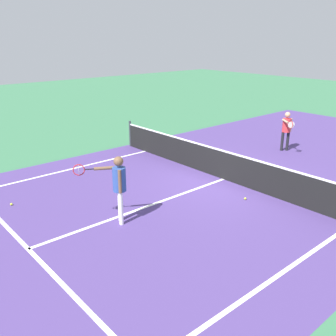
# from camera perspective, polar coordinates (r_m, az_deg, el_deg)

# --- Properties ---
(ground_plane) EXTENTS (60.00, 60.00, 0.00)m
(ground_plane) POSITION_cam_1_polar(r_m,az_deg,el_deg) (12.25, 8.41, -1.68)
(ground_plane) COLOR #38724C
(court_surface_inbounds) EXTENTS (10.62, 24.40, 0.00)m
(court_surface_inbounds) POSITION_cam_1_polar(r_m,az_deg,el_deg) (12.25, 8.41, -1.68)
(court_surface_inbounds) COLOR #4C387A
(court_surface_inbounds) RESTS_ON ground_plane
(line_service_near) EXTENTS (8.22, 0.10, 0.01)m
(line_service_near) POSITION_cam_1_polar(r_m,az_deg,el_deg) (8.86, -20.44, -11.42)
(line_service_near) COLOR white
(line_service_near) RESTS_ON ground_plane
(line_center_service) EXTENTS (0.10, 6.40, 0.01)m
(line_center_service) POSITION_cam_1_polar(r_m,az_deg,el_deg) (10.20, -3.51, -5.94)
(line_center_service) COLOR white
(line_center_service) RESTS_ON ground_plane
(net) EXTENTS (10.30, 0.09, 1.07)m
(net) POSITION_cam_1_polar(r_m,az_deg,el_deg) (12.08, 8.52, 0.50)
(net) COLOR #33383D
(net) RESTS_ON ground_plane
(player_near) EXTENTS (0.90, 1.01, 1.71)m
(player_near) POSITION_cam_1_polar(r_m,az_deg,el_deg) (9.05, -7.57, -2.14)
(player_near) COLOR white
(player_near) RESTS_ON ground_plane
(player_far) EXTENTS (0.87, 0.94, 1.56)m
(player_far) POSITION_cam_1_polar(r_m,az_deg,el_deg) (15.60, 17.54, 5.92)
(player_far) COLOR black
(player_far) RESTS_ON ground_plane
(tennis_ball_near_net) EXTENTS (0.07, 0.07, 0.07)m
(tennis_ball_near_net) POSITION_cam_1_polar(r_m,az_deg,el_deg) (10.84, 11.63, -4.57)
(tennis_ball_near_net) COLOR #CCE033
(tennis_ball_near_net) RESTS_ON ground_plane
(tennis_ball_mid_court) EXTENTS (0.07, 0.07, 0.07)m
(tennis_ball_mid_court) POSITION_cam_1_polar(r_m,az_deg,el_deg) (11.13, -22.65, -5.10)
(tennis_ball_mid_court) COLOR #CCE033
(tennis_ball_mid_court) RESTS_ON ground_plane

